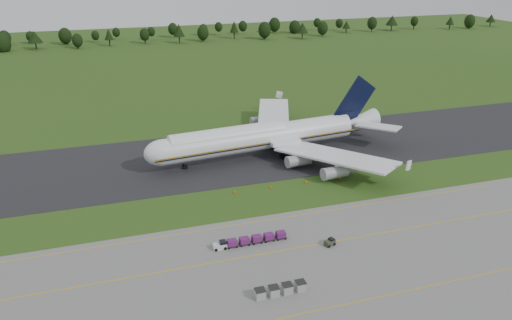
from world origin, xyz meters
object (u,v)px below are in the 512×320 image
object	(u,v)px
aircraft	(265,136)
uld_row	(280,290)
baggage_train	(249,240)
edge_markers	(289,185)
utility_cart	(330,243)

from	to	relation	value
aircraft	uld_row	bearing A→B (deg)	-105.95
baggage_train	edge_markers	distance (m)	28.08
aircraft	uld_row	world-z (taller)	aircraft
aircraft	edge_markers	world-z (taller)	aircraft
aircraft	edge_markers	size ratio (longest dim) A/B	2.55
uld_row	edge_markers	distance (m)	42.25
aircraft	utility_cart	xyz separation A→B (m)	(-2.65, -48.30, -5.13)
utility_cart	edge_markers	bearing A→B (deg)	85.69
utility_cart	baggage_train	bearing A→B (deg)	160.59
baggage_train	uld_row	distance (m)	16.54
uld_row	edge_markers	world-z (taller)	uld_row
uld_row	edge_markers	size ratio (longest dim) A/B	0.32
utility_cart	edge_markers	xyz separation A→B (m)	(2.08, 27.61, -0.33)
baggage_train	uld_row	world-z (taller)	uld_row
uld_row	utility_cart	bearing A→B (deg)	38.14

